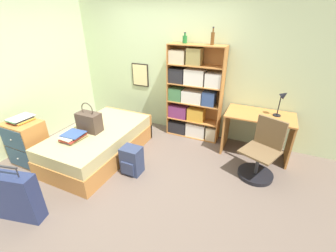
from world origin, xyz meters
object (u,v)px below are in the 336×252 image
bottle_brown (213,38)px  desk_lamp (283,99)px  dresser (27,143)px  desk (258,127)px  suitcase (15,197)px  bottle_green (185,39)px  book_stack_on_bed (73,136)px  bookcase (192,97)px  desk_chair (260,159)px  bed (100,143)px  magazine_pile_on_dresser (20,119)px  backpack (132,161)px  handbag (89,122)px

bottle_brown → desk_lamp: (1.23, -0.12, -0.84)m
dresser → desk: bearing=28.4°
dresser → suitcase: bearing=-42.6°
bottle_brown → bottle_green: bearing=177.8°
book_stack_on_bed → bookcase: (1.31, 1.75, 0.27)m
dresser → desk_chair: size_ratio=0.81×
book_stack_on_bed → dresser: (-0.80, -0.23, -0.19)m
dresser → bottle_green: 3.16m
bookcase → bottle_brown: size_ratio=6.32×
bed → bottle_green: bottle_green is taller
bed → magazine_pile_on_dresser: (-0.98, -0.60, 0.52)m
bookcase → backpack: size_ratio=3.99×
dresser → backpack: bearing=15.0°
magazine_pile_on_dresser → bookcase: bearing=41.9°
bed → desk_chair: bearing=12.5°
desk_chair → suitcase: bearing=-141.3°
handbag → magazine_pile_on_dresser: (-0.90, -0.52, 0.10)m
magazine_pile_on_dresser → desk_lamp: desk_lamp is taller
desk_chair → desk: bearing=100.8°
suitcase → bed: bearing=89.8°
bookcase → backpack: bearing=-105.4°
magazine_pile_on_dresser → book_stack_on_bed: bearing=12.5°
handbag → bottle_brown: size_ratio=1.77×
bottle_green → backpack: bottle_green is taller
bottle_green → backpack: (-0.23, -1.56, -1.63)m
book_stack_on_bed → bottle_green: bottle_green is taller
bottle_green → desk_lamp: bearing=-4.6°
book_stack_on_bed → desk_chair: desk_chair is taller
suitcase → bottle_brown: 3.57m
bottle_green → desk_chair: 2.36m
desk → desk_lamp: desk_lamp is taller
bookcase → bottle_brown: bottle_brown is taller
suitcase → desk: bearing=47.4°
handbag → bookcase: size_ratio=0.28×
desk_lamp → desk_chair: desk_lamp is taller
suitcase → bookcase: (1.20, 2.83, 0.51)m
bed → book_stack_on_bed: size_ratio=4.82×
book_stack_on_bed → magazine_pile_on_dresser: size_ratio=1.08×
handbag → suitcase: 1.45m
bookcase → bottle_green: 1.04m
bed → bottle_brown: 2.59m
desk_lamp → suitcase: bearing=-135.0°
handbag → desk_lamp: 3.11m
bottle_brown → suitcase: bearing=-117.8°
backpack → handbag: bearing=172.7°
dresser → bottle_green: bottle_green is taller
book_stack_on_bed → suitcase: size_ratio=0.50×
bookcase → desk_chair: bearing=-29.5°
bottle_green → bed: bearing=-126.1°
book_stack_on_bed → bottle_brown: bearing=47.5°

